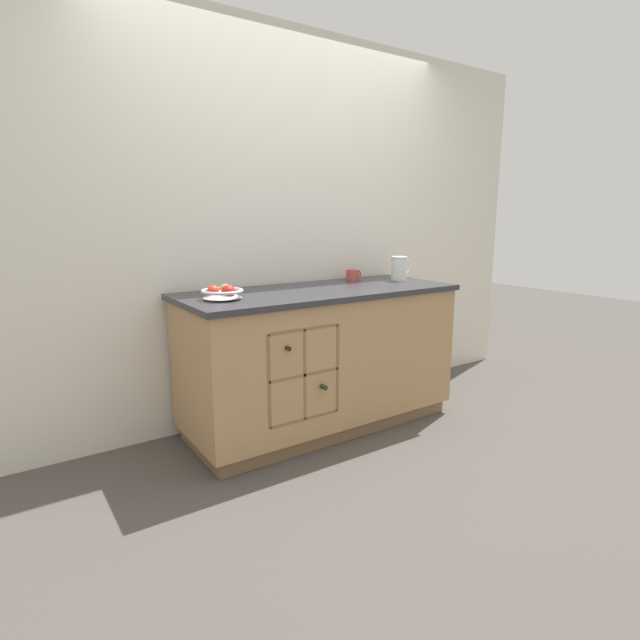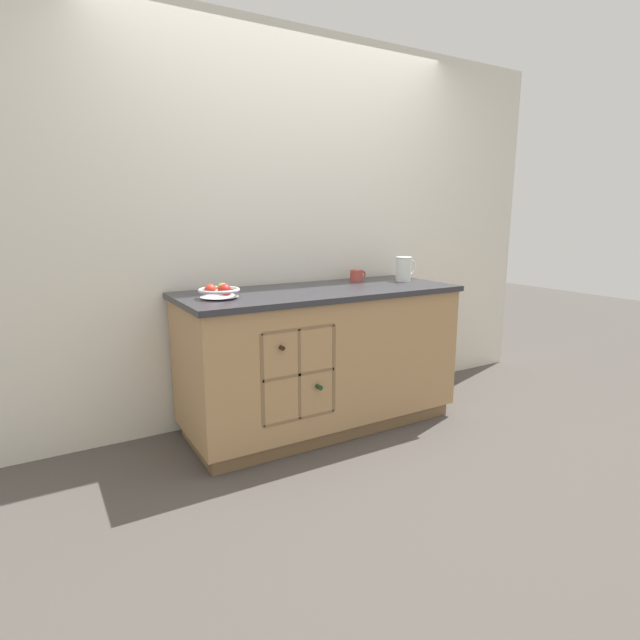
# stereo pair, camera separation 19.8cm
# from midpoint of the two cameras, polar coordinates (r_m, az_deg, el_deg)

# --- Properties ---
(ground_plane) EXTENTS (14.00, 14.00, 0.00)m
(ground_plane) POSITION_cam_midpoint_polar(r_m,az_deg,el_deg) (3.38, 1.71, -11.79)
(ground_plane) COLOR #4C4742
(back_wall) EXTENTS (4.40, 0.06, 2.55)m
(back_wall) POSITION_cam_midpoint_polar(r_m,az_deg,el_deg) (3.45, -1.80, 10.47)
(back_wall) COLOR silver
(back_wall) RESTS_ON ground_plane
(kitchen_island) EXTENTS (1.78, 0.74, 0.91)m
(kitchen_island) POSITION_cam_midpoint_polar(r_m,az_deg,el_deg) (3.23, 1.74, -4.32)
(kitchen_island) COLOR brown
(kitchen_island) RESTS_ON ground_plane
(fruit_bowl) EXTENTS (0.23, 0.23, 0.08)m
(fruit_bowl) POSITION_cam_midpoint_polar(r_m,az_deg,el_deg) (2.81, -9.47, 3.23)
(fruit_bowl) COLOR silver
(fruit_bowl) RESTS_ON kitchen_island
(white_pitcher) EXTENTS (0.17, 0.11, 0.17)m
(white_pitcher) POSITION_cam_midpoint_polar(r_m,az_deg,el_deg) (3.58, 11.15, 5.81)
(white_pitcher) COLOR silver
(white_pitcher) RESTS_ON kitchen_island
(ceramic_mug) EXTENTS (0.12, 0.09, 0.08)m
(ceramic_mug) POSITION_cam_midpoint_polar(r_m,az_deg,el_deg) (3.56, 5.84, 5.11)
(ceramic_mug) COLOR #B7473D
(ceramic_mug) RESTS_ON kitchen_island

